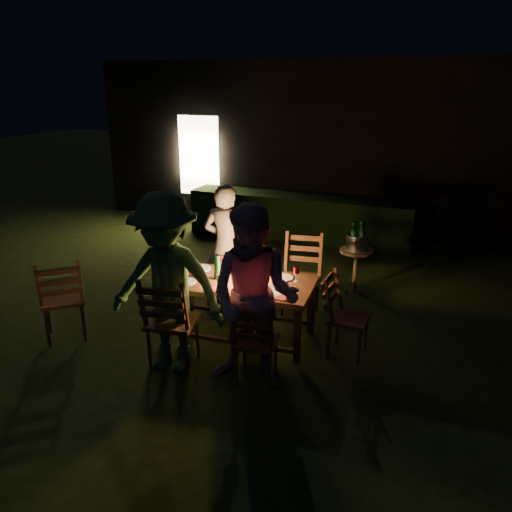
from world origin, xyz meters
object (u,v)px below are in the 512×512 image
at_px(person_house_side, 226,246).
at_px(chair_near_right, 256,355).
at_px(chair_far_left, 226,285).
at_px(chair_end, 346,330).
at_px(person_opp_right, 254,299).
at_px(bottle_table, 217,267).
at_px(bottle_bucket_b, 361,238).
at_px(person_opp_left, 167,285).
at_px(side_table, 356,255).
at_px(chair_near_left, 173,337).
at_px(bottle_bucket_a, 353,239).
at_px(dining_table, 238,287).
at_px(chair_spare, 65,313).
at_px(chair_far_right, 300,292).
at_px(ice_bucket, 357,242).
at_px(lantern, 244,267).

bearing_deg(person_house_side, chair_near_right, 119.57).
bearing_deg(chair_far_left, chair_near_right, 123.24).
xyz_separation_m(chair_far_left, chair_end, (1.73, -0.64, -0.01)).
height_order(person_opp_right, bottle_table, person_opp_right).
height_order(chair_end, person_house_side, person_house_side).
height_order(person_house_side, bottle_bucket_b, person_house_side).
distance_m(person_opp_left, bottle_bucket_b, 3.06).
distance_m(chair_end, person_opp_left, 1.98).
height_order(chair_far_left, side_table, chair_far_left).
relative_size(chair_near_left, side_table, 1.73).
bearing_deg(chair_far_left, bottle_bucket_b, -145.13).
height_order(chair_end, bottle_bucket_a, bottle_bucket_a).
distance_m(dining_table, chair_spare, 2.01).
bearing_deg(chair_near_right, person_house_side, 115.58).
bearing_deg(side_table, person_opp_right, -100.22).
bearing_deg(bottle_bucket_a, chair_far_left, -143.98).
distance_m(chair_far_right, side_table, 1.14).
distance_m(side_table, ice_bucket, 0.18).
distance_m(person_opp_left, side_table, 3.02).
relative_size(chair_far_left, chair_far_right, 0.90).
xyz_separation_m(chair_spare, person_house_side, (1.33, 1.54, 0.49)).
bearing_deg(person_opp_right, ice_bucket, 75.55).
xyz_separation_m(person_house_side, ice_bucket, (1.49, 1.03, -0.08)).
xyz_separation_m(dining_table, person_house_side, (-0.51, 0.78, 0.18)).
height_order(chair_near_left, chair_far_right, chair_near_left).
distance_m(chair_near_left, person_house_side, 1.66).
height_order(chair_near_left, bottle_table, chair_near_left).
distance_m(dining_table, chair_far_right, 1.00).
bearing_deg(chair_spare, ice_bucket, 0.66).
height_order(person_opp_right, person_opp_left, person_opp_left).
relative_size(chair_near_right, ice_bucket, 3.02).
xyz_separation_m(bottle_bucket_a, bottle_bucket_b, (0.10, 0.08, 0.00)).
xyz_separation_m(person_house_side, person_opp_right, (1.02, -1.57, 0.09)).
height_order(chair_far_right, person_opp_left, person_opp_left).
xyz_separation_m(dining_table, person_opp_right, (0.51, -0.78, 0.27)).
height_order(chair_near_left, bottle_bucket_b, chair_near_left).
distance_m(chair_end, ice_bucket, 1.80).
relative_size(chair_near_right, person_opp_right, 0.50).
xyz_separation_m(chair_far_left, person_house_side, (-0.00, 0.05, 0.52)).
xyz_separation_m(chair_spare, ice_bucket, (2.81, 2.57, 0.42)).
height_order(chair_far_left, ice_bucket, chair_far_left).
xyz_separation_m(chair_spare, person_opp_right, (2.35, -0.03, 0.58)).
bearing_deg(dining_table, chair_far_left, 120.25).
height_order(chair_far_right, lantern, chair_far_right).
bearing_deg(chair_near_left, ice_bucket, 52.08).
xyz_separation_m(chair_near_left, chair_far_right, (0.88, 1.61, -0.00)).
relative_size(dining_table, chair_far_right, 1.63).
bearing_deg(chair_near_right, lantern, 112.12).
height_order(chair_near_right, chair_far_right, chair_far_right).
height_order(bottle_table, ice_bucket, bottle_table).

